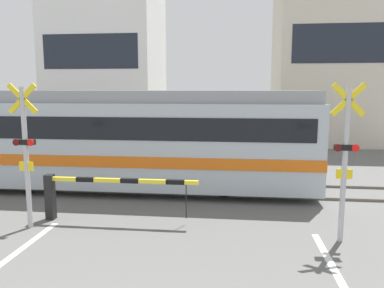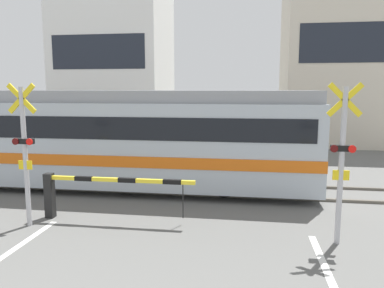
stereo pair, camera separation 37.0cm
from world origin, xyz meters
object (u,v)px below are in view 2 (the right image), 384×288
(crossing_barrier_far, at_px, (267,153))
(crossing_signal_right, at_px, (342,157))
(commuter_train, at_px, (88,135))
(crossing_barrier_near, at_px, (85,188))
(pedestrian, at_px, (194,143))
(crossing_signal_left, at_px, (25,149))

(crossing_barrier_far, distance_m, crossing_signal_right, 6.46)
(commuter_train, distance_m, crossing_signal_right, 7.90)
(crossing_barrier_near, height_order, crossing_signal_right, crossing_signal_right)
(crossing_barrier_near, bearing_deg, pedestrian, 77.36)
(commuter_train, distance_m, pedestrian, 5.08)
(crossing_barrier_far, relative_size, crossing_signal_left, 1.13)
(crossing_barrier_far, bearing_deg, crossing_signal_left, -132.32)
(commuter_train, xyz_separation_m, crossing_signal_right, (6.98, -3.70, 0.14))
(commuter_train, bearing_deg, crossing_barrier_near, -67.84)
(pedestrian, bearing_deg, crossing_barrier_near, -102.64)
(crossing_barrier_far, bearing_deg, pedestrian, 152.67)
(crossing_barrier_near, height_order, crossing_barrier_far, same)
(crossing_barrier_near, bearing_deg, crossing_signal_left, -152.42)
(crossing_barrier_far, height_order, crossing_signal_left, crossing_signal_left)
(crossing_barrier_near, bearing_deg, crossing_barrier_far, 51.13)
(commuter_train, bearing_deg, crossing_signal_right, -27.92)
(crossing_signal_left, bearing_deg, pedestrian, 70.59)
(crossing_signal_left, relative_size, crossing_signal_right, 1.00)
(crossing_barrier_far, relative_size, pedestrian, 2.41)
(crossing_signal_right, xyz_separation_m, pedestrian, (-4.09, 7.80, -0.93))
(commuter_train, bearing_deg, crossing_barrier_far, 23.78)
(commuter_train, relative_size, crossing_barrier_far, 3.88)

